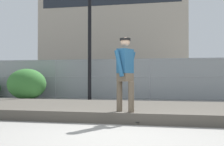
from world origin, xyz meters
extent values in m
plane|color=gray|center=(0.00, 0.00, 0.00)|extent=(120.00, 120.00, 0.00)
cube|color=#4C473F|center=(0.00, 2.82, 0.12)|extent=(12.19, 3.26, 0.25)
cube|color=black|center=(-0.05, 1.41, 0.06)|extent=(0.81, 0.50, 0.02)
cylinder|color=silver|center=(0.22, 1.39, 0.03)|extent=(0.06, 0.05, 0.05)
cylinder|color=silver|center=(0.15, 1.23, 0.03)|extent=(0.06, 0.05, 0.05)
cylinder|color=silver|center=(-0.25, 1.60, 0.03)|extent=(0.06, 0.05, 0.05)
cylinder|color=silver|center=(-0.33, 1.43, 0.03)|extent=(0.06, 0.05, 0.05)
cube|color=#99999E|center=(0.19, 1.31, 0.05)|extent=(0.10, 0.15, 0.01)
cube|color=#99999E|center=(-0.29, 1.52, 0.05)|extent=(0.10, 0.15, 0.01)
cube|color=#B2ADA8|center=(0.15, 1.33, 0.12)|extent=(0.30, 0.20, 0.09)
cube|color=#B2ADA8|center=(-0.25, 1.50, 0.12)|extent=(0.30, 0.20, 0.09)
cylinder|color=brown|center=(0.09, 1.35, 0.54)|extent=(0.13, 0.13, 0.76)
cylinder|color=brown|center=(-0.19, 1.48, 0.54)|extent=(0.13, 0.13, 0.76)
cube|color=brown|center=(-0.05, 1.41, 1.01)|extent=(0.36, 0.41, 0.18)
cube|color=navy|center=(-0.05, 1.41, 1.37)|extent=(0.35, 0.44, 0.54)
cylinder|color=navy|center=(0.05, 1.64, 1.31)|extent=(0.25, 0.17, 0.58)
cylinder|color=navy|center=(-0.15, 1.19, 1.31)|extent=(0.25, 0.17, 0.58)
sphere|color=tan|center=(-0.05, 1.41, 1.80)|extent=(0.21, 0.21, 0.21)
cylinder|color=black|center=(-0.05, 1.41, 1.86)|extent=(0.24, 0.24, 0.05)
cylinder|color=gray|center=(-4.55, 8.13, 0.93)|extent=(0.06, 0.06, 1.85)
cylinder|color=gray|center=(0.00, 8.13, 0.93)|extent=(0.06, 0.06, 1.85)
cylinder|color=gray|center=(0.00, 8.13, 1.81)|extent=(27.31, 0.04, 0.04)
cylinder|color=gray|center=(0.00, 8.13, 1.02)|extent=(27.31, 0.04, 0.04)
cylinder|color=gray|center=(0.00, 8.13, 0.06)|extent=(27.31, 0.04, 0.04)
cube|color=gray|center=(0.00, 8.13, 0.93)|extent=(27.31, 0.01, 1.85)
cylinder|color=black|center=(-2.58, 7.27, 3.15)|extent=(0.16, 0.16, 6.30)
cube|color=#566B4C|center=(-3.60, 10.65, 0.67)|extent=(4.54, 2.17, 0.70)
cube|color=#23282D|center=(-3.80, 10.67, 1.34)|extent=(2.33, 1.78, 0.64)
cylinder|color=black|center=(-2.17, 11.39, 0.32)|extent=(0.66, 0.29, 0.64)
cylinder|color=black|center=(-2.32, 9.68, 0.32)|extent=(0.66, 0.29, 0.64)
cylinder|color=black|center=(-4.89, 11.62, 0.32)|extent=(0.66, 0.29, 0.64)
cylinder|color=black|center=(-5.04, 9.92, 0.32)|extent=(0.66, 0.29, 0.64)
cube|color=maroon|center=(3.05, 10.98, 0.67)|extent=(4.41, 1.82, 0.70)
cube|color=#23282D|center=(2.85, 10.97, 1.34)|extent=(2.21, 1.61, 0.64)
cylinder|color=black|center=(1.69, 11.82, 0.32)|extent=(0.64, 0.24, 0.64)
cylinder|color=black|center=(1.69, 10.11, 0.32)|extent=(0.64, 0.24, 0.64)
cube|color=#9E9384|center=(-7.93, 42.59, 10.25)|extent=(22.46, 13.75, 20.51)
ellipsoid|color=#336B2D|center=(-5.45, 6.99, 0.69)|extent=(1.79, 1.47, 1.39)
camera|label=1|loc=(0.95, -4.85, 1.03)|focal=45.84mm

